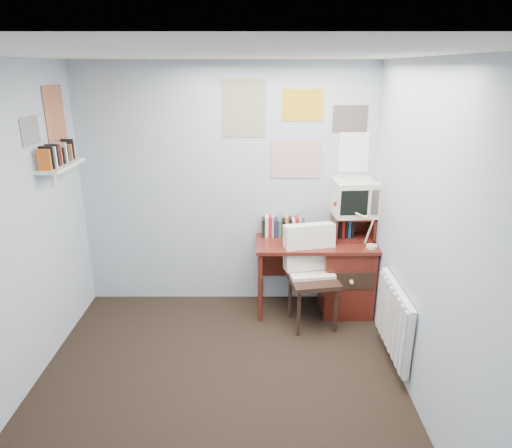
{
  "coord_description": "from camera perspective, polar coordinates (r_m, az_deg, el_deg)",
  "views": [
    {
      "loc": [
        0.3,
        -2.81,
        2.43
      ],
      "look_at": [
        0.3,
        1.01,
        1.11
      ],
      "focal_mm": 32.0,
      "sensor_mm": 36.0,
      "label": 1
    }
  ],
  "objects": [
    {
      "name": "posters_left",
      "position": [
        4.32,
        -25.07,
        11.59
      ],
      "size": [
        0.01,
        0.7,
        0.6
      ],
      "primitive_type": "cube",
      "color": "white",
      "rests_on": "left_wall"
    },
    {
      "name": "book_row",
      "position": [
        4.74,
        4.37,
        -0.23
      ],
      "size": [
        0.6,
        0.14,
        0.22
      ],
      "primitive_type": "cube",
      "color": "#5C1D15",
      "rests_on": "desk"
    },
    {
      "name": "ceiling",
      "position": [
        2.82,
        -6.46,
        20.36
      ],
      "size": [
        3.0,
        3.5,
        0.02
      ],
      "primitive_type": "cube",
      "color": "white",
      "rests_on": "back_wall"
    },
    {
      "name": "back_wall",
      "position": [
        4.71,
        -3.64,
        4.5
      ],
      "size": [
        3.0,
        0.02,
        2.5
      ],
      "primitive_type": "cube",
      "color": "#AAB5C2",
      "rests_on": "ground"
    },
    {
      "name": "desk_lamp",
      "position": [
        4.52,
        14.44,
        -0.58
      ],
      "size": [
        0.31,
        0.28,
        0.4
      ],
      "primitive_type": "cube",
      "rotation": [
        0.0,
        0.0,
        -0.16
      ],
      "color": "red",
      "rests_on": "desk"
    },
    {
      "name": "radiator",
      "position": [
        4.08,
        16.89,
        -11.39
      ],
      "size": [
        0.09,
        0.8,
        0.6
      ],
      "primitive_type": "cube",
      "color": "white",
      "rests_on": "right_wall"
    },
    {
      "name": "ground",
      "position": [
        3.72,
        -4.94,
        -21.8
      ],
      "size": [
        3.5,
        3.5,
        0.0
      ],
      "primitive_type": "plane",
      "color": "black",
      "rests_on": "ground"
    },
    {
      "name": "tv_riser",
      "position": [
        4.76,
        12.02,
        -0.33
      ],
      "size": [
        0.4,
        0.3,
        0.25
      ],
      "primitive_type": "cube",
      "color": "#5C1D15",
      "rests_on": "desk"
    },
    {
      "name": "desk_chair",
      "position": [
        4.46,
        7.17,
        -7.0
      ],
      "size": [
        0.56,
        0.55,
        0.96
      ],
      "primitive_type": "cube",
      "rotation": [
        0.0,
        0.0,
        0.17
      ],
      "color": "black",
      "rests_on": "ground"
    },
    {
      "name": "posters_back",
      "position": [
        4.6,
        5.11,
        11.72
      ],
      "size": [
        1.2,
        0.01,
        0.9
      ],
      "primitive_type": "cube",
      "color": "white",
      "rests_on": "back_wall"
    },
    {
      "name": "crt_tv",
      "position": [
        4.69,
        12.15,
        3.43
      ],
      "size": [
        0.44,
        0.41,
        0.39
      ],
      "primitive_type": "cube",
      "rotation": [
        0.0,
        0.0,
        0.08
      ],
      "color": "beige",
      "rests_on": "tv_riser"
    },
    {
      "name": "desk",
      "position": [
        4.82,
        10.5,
        -6.16
      ],
      "size": [
        1.2,
        0.55,
        0.76
      ],
      "color": "#5C1D15",
      "rests_on": "ground"
    },
    {
      "name": "wall_shelf",
      "position": [
        4.33,
        -23.24,
        6.73
      ],
      "size": [
        0.2,
        0.62,
        0.24
      ],
      "primitive_type": "cube",
      "color": "white",
      "rests_on": "left_wall"
    },
    {
      "name": "right_wall",
      "position": [
        3.27,
        21.6,
        -3.5
      ],
      "size": [
        0.02,
        3.5,
        2.5
      ],
      "primitive_type": "cube",
      "color": "#AAB5C2",
      "rests_on": "ground"
    }
  ]
}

